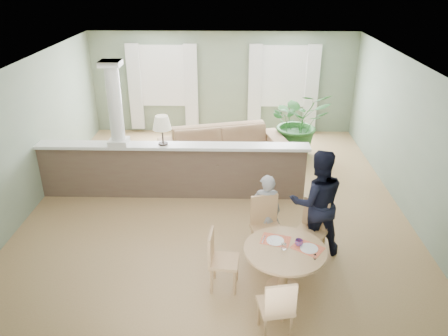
{
  "coord_description": "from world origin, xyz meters",
  "views": [
    {
      "loc": [
        0.3,
        -7.53,
        4.24
      ],
      "look_at": [
        0.15,
        -1.0,
        1.19
      ],
      "focal_mm": 35.0,
      "sensor_mm": 36.0,
      "label": 1
    }
  ],
  "objects_px": {
    "houseplant": "(299,122)",
    "chair_near": "(277,306)",
    "man_person": "(317,202)",
    "chair_side": "(219,257)",
    "sofa": "(223,147)",
    "chair_far_man": "(312,228)",
    "dining_table": "(285,257)",
    "child_person": "(266,212)",
    "chair_far_boy": "(266,224)"
  },
  "relations": [
    {
      "from": "chair_far_man",
      "to": "houseplant",
      "type": "bearing_deg",
      "value": 118.46
    },
    {
      "from": "man_person",
      "to": "chair_side",
      "type": "bearing_deg",
      "value": 28.68
    },
    {
      "from": "dining_table",
      "to": "chair_far_boy",
      "type": "distance_m",
      "value": 0.85
    },
    {
      "from": "chair_far_man",
      "to": "child_person",
      "type": "bearing_deg",
      "value": -168.85
    },
    {
      "from": "child_person",
      "to": "houseplant",
      "type": "bearing_deg",
      "value": -104.57
    },
    {
      "from": "child_person",
      "to": "man_person",
      "type": "relative_size",
      "value": 0.74
    },
    {
      "from": "houseplant",
      "to": "chair_side",
      "type": "height_order",
      "value": "houseplant"
    },
    {
      "from": "man_person",
      "to": "chair_far_boy",
      "type": "bearing_deg",
      "value": 7.4
    },
    {
      "from": "sofa",
      "to": "child_person",
      "type": "relative_size",
      "value": 2.21
    },
    {
      "from": "chair_side",
      "to": "chair_near",
      "type": "bearing_deg",
      "value": -136.7
    },
    {
      "from": "chair_far_man",
      "to": "man_person",
      "type": "height_order",
      "value": "man_person"
    },
    {
      "from": "man_person",
      "to": "child_person",
      "type": "bearing_deg",
      "value": -8.66
    },
    {
      "from": "chair_side",
      "to": "man_person",
      "type": "height_order",
      "value": "man_person"
    },
    {
      "from": "chair_side",
      "to": "man_person",
      "type": "xyz_separation_m",
      "value": [
        1.49,
        0.93,
        0.38
      ]
    },
    {
      "from": "houseplant",
      "to": "chair_far_boy",
      "type": "distance_m",
      "value": 4.34
    },
    {
      "from": "houseplant",
      "to": "man_person",
      "type": "height_order",
      "value": "man_person"
    },
    {
      "from": "man_person",
      "to": "houseplant",
      "type": "bearing_deg",
      "value": -96.94
    },
    {
      "from": "chair_side",
      "to": "man_person",
      "type": "bearing_deg",
      "value": -52.61
    },
    {
      "from": "chair_far_boy",
      "to": "child_person",
      "type": "distance_m",
      "value": 0.24
    },
    {
      "from": "houseplant",
      "to": "chair_far_man",
      "type": "height_order",
      "value": "houseplant"
    },
    {
      "from": "chair_near",
      "to": "child_person",
      "type": "xyz_separation_m",
      "value": [
        -0.02,
        1.95,
        0.16
      ]
    },
    {
      "from": "chair_near",
      "to": "child_person",
      "type": "relative_size",
      "value": 0.69
    },
    {
      "from": "dining_table",
      "to": "man_person",
      "type": "distance_m",
      "value": 1.17
    },
    {
      "from": "houseplant",
      "to": "chair_far_boy",
      "type": "relative_size",
      "value": 1.57
    },
    {
      "from": "chair_far_boy",
      "to": "man_person",
      "type": "xyz_separation_m",
      "value": [
        0.78,
        0.15,
        0.32
      ]
    },
    {
      "from": "sofa",
      "to": "chair_far_boy",
      "type": "distance_m",
      "value": 3.56
    },
    {
      "from": "houseplant",
      "to": "chair_far_boy",
      "type": "xyz_separation_m",
      "value": [
        -1.04,
        -4.21,
        -0.24
      ]
    },
    {
      "from": "child_person",
      "to": "dining_table",
      "type": "bearing_deg",
      "value": 101.16
    },
    {
      "from": "chair_far_boy",
      "to": "chair_near",
      "type": "relative_size",
      "value": 1.13
    },
    {
      "from": "chair_near",
      "to": "man_person",
      "type": "bearing_deg",
      "value": -122.72
    },
    {
      "from": "sofa",
      "to": "chair_side",
      "type": "relative_size",
      "value": 3.21
    },
    {
      "from": "chair_far_boy",
      "to": "dining_table",
      "type": "bearing_deg",
      "value": -90.97
    },
    {
      "from": "houseplant",
      "to": "dining_table",
      "type": "relative_size",
      "value": 1.39
    },
    {
      "from": "houseplant",
      "to": "child_person",
      "type": "bearing_deg",
      "value": -104.55
    },
    {
      "from": "dining_table",
      "to": "child_person",
      "type": "distance_m",
      "value": 1.07
    },
    {
      "from": "chair_side",
      "to": "sofa",
      "type": "bearing_deg",
      "value": 6.17
    },
    {
      "from": "chair_side",
      "to": "child_person",
      "type": "distance_m",
      "value": 1.24
    },
    {
      "from": "sofa",
      "to": "chair_far_boy",
      "type": "relative_size",
      "value": 2.86
    },
    {
      "from": "dining_table",
      "to": "chair_side",
      "type": "distance_m",
      "value": 0.92
    },
    {
      "from": "chair_near",
      "to": "chair_far_man",
      "type": "bearing_deg",
      "value": -122.73
    },
    {
      "from": "chair_far_boy",
      "to": "chair_near",
      "type": "height_order",
      "value": "chair_far_boy"
    },
    {
      "from": "houseplant",
      "to": "chair_near",
      "type": "relative_size",
      "value": 1.77
    },
    {
      "from": "chair_far_boy",
      "to": "child_person",
      "type": "relative_size",
      "value": 0.77
    },
    {
      "from": "houseplant",
      "to": "dining_table",
      "type": "height_order",
      "value": "houseplant"
    },
    {
      "from": "chair_near",
      "to": "chair_side",
      "type": "relative_size",
      "value": 1.0
    },
    {
      "from": "chair_far_boy",
      "to": "houseplant",
      "type": "bearing_deg",
      "value": 60.76
    },
    {
      "from": "dining_table",
      "to": "child_person",
      "type": "bearing_deg",
      "value": 101.18
    },
    {
      "from": "chair_far_man",
      "to": "child_person",
      "type": "distance_m",
      "value": 0.76
    },
    {
      "from": "dining_table",
      "to": "chair_far_man",
      "type": "bearing_deg",
      "value": 57.32
    },
    {
      "from": "houseplant",
      "to": "man_person",
      "type": "relative_size",
      "value": 0.9
    }
  ]
}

